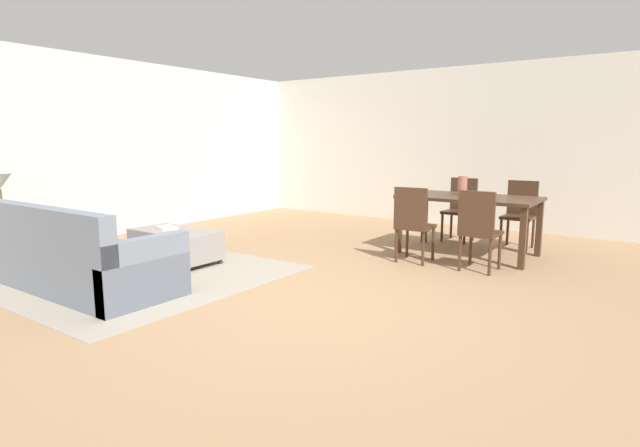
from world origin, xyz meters
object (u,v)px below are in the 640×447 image
object	(u,v)px
dining_table	(469,203)
book_on_ottoman	(166,228)
side_table	(4,229)
couch	(74,259)
dining_chair_near_right	(479,226)
dining_chair_far_right	(520,210)
dining_chair_near_left	(413,220)
ottoman_table	(176,244)
table_lamp	(0,183)
dining_chair_far_left	(461,206)
vase_centerpiece	(463,186)

from	to	relation	value
dining_table	book_on_ottoman	xyz separation A→B (m)	(-2.88, -2.48, -0.26)
side_table	dining_table	size ratio (longest dim) A/B	0.34
couch	book_on_ottoman	xyz separation A→B (m)	(-0.17, 1.26, 0.12)
side_table	dining_chair_near_right	distance (m)	5.42
couch	dining_chair_far_right	size ratio (longest dim) A/B	2.49
dining_table	couch	bearing A→B (deg)	-125.87
dining_table	dining_chair_near_left	size ratio (longest dim) A/B	1.82
ottoman_table	couch	bearing A→B (deg)	-88.33
couch	table_lamp	bearing A→B (deg)	-179.29
dining_chair_far_left	side_table	bearing A→B (deg)	-129.08
dining_chair_far_right	book_on_ottoman	bearing A→B (deg)	-135.04
table_lamp	book_on_ottoman	size ratio (longest dim) A/B	2.02
couch	dining_table	world-z (taller)	couch
dining_chair_far_right	vase_centerpiece	bearing A→B (deg)	-123.05
couch	ottoman_table	xyz separation A→B (m)	(-0.04, 1.28, -0.06)
side_table	dining_chair_far_right	distance (m)	6.49
ottoman_table	vase_centerpiece	world-z (taller)	vase_centerpiece
vase_centerpiece	book_on_ottoman	bearing A→B (deg)	-138.15
dining_chair_near_right	side_table	bearing A→B (deg)	-147.03
ottoman_table	table_lamp	distance (m)	2.06
dining_chair_far_left	vase_centerpiece	world-z (taller)	vase_centerpiece
dining_chair_near_right	dining_chair_far_left	bearing A→B (deg)	115.72
dining_table	dining_chair_far_right	distance (m)	0.95
dining_table	dining_chair_near_left	distance (m)	0.93
dining_chair_far_right	book_on_ottoman	xyz separation A→B (m)	(-3.32, -3.31, -0.11)
ottoman_table	dining_chair_near_right	distance (m)	3.56
vase_centerpiece	side_table	bearing A→B (deg)	-137.05
dining_table	vase_centerpiece	distance (m)	0.24
ottoman_table	table_lamp	world-z (taller)	table_lamp
couch	dining_chair_far_left	world-z (taller)	dining_chair_far_left
dining_chair_far_left	book_on_ottoman	distance (m)	4.15
dining_table	dining_chair_far_right	size ratio (longest dim) A/B	1.82
dining_chair_far_right	book_on_ottoman	size ratio (longest dim) A/B	3.54
dining_chair_far_left	book_on_ottoman	world-z (taller)	dining_chair_far_left
dining_chair_far_left	book_on_ottoman	size ratio (longest dim) A/B	3.54
dining_chair_near_left	dining_chair_far_left	size ratio (longest dim) A/B	1.00
couch	dining_chair_far_left	distance (m)	5.15
couch	vase_centerpiece	xyz separation A→B (m)	(2.61, 3.76, 0.60)
dining_table	dining_chair_near_left	xyz separation A→B (m)	(-0.38, -0.84, -0.15)
couch	side_table	size ratio (longest dim) A/B	4.03
dining_chair_near_right	book_on_ottoman	world-z (taller)	dining_chair_near_right
side_table	dining_chair_far_right	xyz separation A→B (m)	(4.59, 4.59, 0.07)
dining_chair_far_left	dining_chair_far_right	bearing A→B (deg)	-1.51
table_lamp	dining_chair_near_right	world-z (taller)	table_lamp
table_lamp	dining_chair_near_right	bearing A→B (deg)	32.97
dining_table	dining_chair_far_left	world-z (taller)	dining_chair_far_left
dining_table	table_lamp	bearing A→B (deg)	-137.83
couch	vase_centerpiece	size ratio (longest dim) A/B	9.08
couch	dining_table	size ratio (longest dim) A/B	1.37
couch	dining_table	bearing A→B (deg)	54.13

